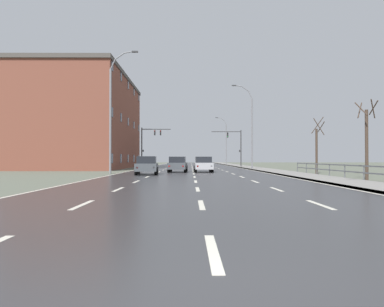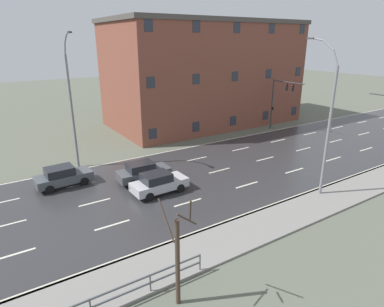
{
  "view_description": "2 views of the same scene",
  "coord_description": "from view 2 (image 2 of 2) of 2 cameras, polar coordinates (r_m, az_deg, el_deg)",
  "views": [
    {
      "loc": [
        -0.34,
        -3.36,
        1.38
      ],
      "look_at": [
        0.02,
        61.27,
        2.28
      ],
      "focal_mm": 34.16,
      "sensor_mm": 36.0,
      "label": 1
    },
    {
      "loc": [
        20.76,
        23.66,
        10.67
      ],
      "look_at": [
        0.0,
        36.99,
        2.1
      ],
      "focal_mm": 30.79,
      "sensor_mm": 36.0,
      "label": 2
    }
  ],
  "objects": [
    {
      "name": "bare_tree_mid",
      "position": [
        13.98,
        -2.45,
        -17.56
      ],
      "size": [
        1.21,
        1.34,
        5.17
      ],
      "color": "#423328",
      "rests_on": "ground"
    },
    {
      "name": "street_lamp_left_bank",
      "position": [
        29.34,
        -20.11,
        7.86
      ],
      "size": [
        2.6,
        0.24,
        11.27
      ],
      "color": "slate",
      "rests_on": "ground"
    },
    {
      "name": "car_near_right",
      "position": [
        26.28,
        -8.49,
        -3.11
      ],
      "size": [
        1.98,
        4.17,
        1.57
      ],
      "rotation": [
        0.0,
        0.0,
        -0.04
      ],
      "color": "#474C51",
      "rests_on": "ground"
    },
    {
      "name": "car_mid_centre",
      "position": [
        27.01,
        -21.48,
        -3.68
      ],
      "size": [
        2.0,
        4.19,
        1.57
      ],
      "rotation": [
        0.0,
        0.0,
        0.05
      ],
      "color": "#474C51",
      "rests_on": "ground"
    },
    {
      "name": "brick_building",
      "position": [
        44.32,
        2.08,
        13.76
      ],
      "size": [
        12.83,
        24.39,
        13.0
      ],
      "color": "brown",
      "rests_on": "ground"
    },
    {
      "name": "street_lamp_midground",
      "position": [
        24.22,
        22.38,
        4.86
      ],
      "size": [
        2.68,
        0.24,
        10.84
      ],
      "color": "slate",
      "rests_on": "ground"
    },
    {
      "name": "ground_plane",
      "position": [
        33.75,
        15.93,
        -0.15
      ],
      "size": [
        160.0,
        160.0,
        0.12
      ],
      "color": "#5B6051"
    },
    {
      "name": "car_near_left",
      "position": [
        24.16,
        -5.78,
        -5.05
      ],
      "size": [
        1.92,
        4.15,
        1.57
      ],
      "rotation": [
        0.0,
        0.0,
        0.03
      ],
      "color": "#B7B7BC",
      "rests_on": "ground"
    },
    {
      "name": "traffic_signal_left",
      "position": [
        41.39,
        14.9,
        9.6
      ],
      "size": [
        4.61,
        0.36,
        6.24
      ],
      "color": "#38383A",
      "rests_on": "ground"
    },
    {
      "name": "road_asphalt_strip",
      "position": [
        43.19,
        26.66,
        2.79
      ],
      "size": [
        14.0,
        120.0,
        0.03
      ],
      "color": "#303033",
      "rests_on": "ground"
    }
  ]
}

